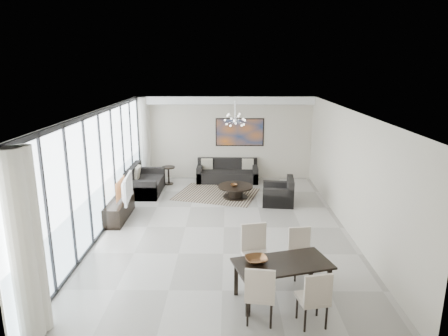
{
  "coord_description": "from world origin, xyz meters",
  "views": [
    {
      "loc": [
        0.1,
        -9.25,
        3.94
      ],
      "look_at": [
        -0.01,
        1.07,
        1.25
      ],
      "focal_mm": 32.0,
      "sensor_mm": 36.0,
      "label": 1
    }
  ],
  "objects_px": {
    "tv_console": "(119,209)",
    "television": "(124,188)",
    "coffee_table": "(235,191)",
    "sofa_main": "(227,174)",
    "dining_table": "(282,267)"
  },
  "relations": [
    {
      "from": "tv_console",
      "to": "television",
      "type": "relative_size",
      "value": 1.39
    },
    {
      "from": "dining_table",
      "to": "sofa_main",
      "type": "bearing_deg",
      "value": 97.59
    },
    {
      "from": "tv_console",
      "to": "coffee_table",
      "type": "bearing_deg",
      "value": 29.35
    },
    {
      "from": "tv_console",
      "to": "dining_table",
      "type": "relative_size",
      "value": 0.9
    },
    {
      "from": "television",
      "to": "dining_table",
      "type": "xyz_separation_m",
      "value": [
        3.63,
        -3.64,
        -0.25
      ]
    },
    {
      "from": "television",
      "to": "dining_table",
      "type": "bearing_deg",
      "value": -140.74
    },
    {
      "from": "sofa_main",
      "to": "television",
      "type": "bearing_deg",
      "value": -127.18
    },
    {
      "from": "coffee_table",
      "to": "tv_console",
      "type": "xyz_separation_m",
      "value": [
        -3.08,
        -1.73,
        0.04
      ]
    },
    {
      "from": "sofa_main",
      "to": "dining_table",
      "type": "relative_size",
      "value": 1.17
    },
    {
      "from": "tv_console",
      "to": "television",
      "type": "height_order",
      "value": "television"
    },
    {
      "from": "coffee_table",
      "to": "sofa_main",
      "type": "relative_size",
      "value": 0.51
    },
    {
      "from": "sofa_main",
      "to": "tv_console",
      "type": "height_order",
      "value": "sofa_main"
    },
    {
      "from": "tv_console",
      "to": "dining_table",
      "type": "distance_m",
      "value": 5.28
    },
    {
      "from": "coffee_table",
      "to": "sofa_main",
      "type": "bearing_deg",
      "value": 98.14
    },
    {
      "from": "coffee_table",
      "to": "television",
      "type": "relative_size",
      "value": 0.92
    }
  ]
}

